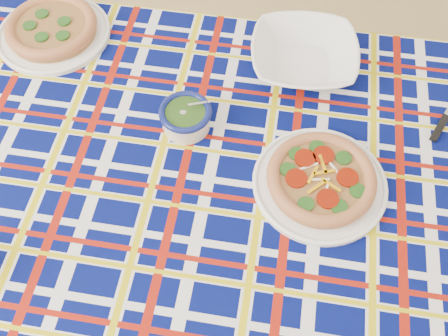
{
  "coord_description": "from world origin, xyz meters",
  "views": [
    {
      "loc": [
        0.25,
        0.0,
        1.58
      ],
      "look_at": [
        0.25,
        0.55,
        0.7
      ],
      "focal_mm": 40.0,
      "sensor_mm": 36.0,
      "label": 1
    }
  ],
  "objects_px": {
    "pesto_bowl": "(186,116)",
    "main_focaccia_plate": "(321,179)",
    "dining_table": "(237,185)",
    "serving_bowl": "(304,56)"
  },
  "relations": [
    {
      "from": "pesto_bowl",
      "to": "main_focaccia_plate",
      "type": "bearing_deg",
      "value": -29.18
    },
    {
      "from": "dining_table",
      "to": "pesto_bowl",
      "type": "height_order",
      "value": "pesto_bowl"
    },
    {
      "from": "dining_table",
      "to": "main_focaccia_plate",
      "type": "bearing_deg",
      "value": -4.4
    },
    {
      "from": "dining_table",
      "to": "pesto_bowl",
      "type": "xyz_separation_m",
      "value": [
        -0.11,
        0.11,
        0.1
      ]
    },
    {
      "from": "main_focaccia_plate",
      "to": "dining_table",
      "type": "bearing_deg",
      "value": 165.86
    },
    {
      "from": "serving_bowl",
      "to": "dining_table",
      "type": "bearing_deg",
      "value": -118.88
    },
    {
      "from": "dining_table",
      "to": "main_focaccia_plate",
      "type": "height_order",
      "value": "main_focaccia_plate"
    },
    {
      "from": "dining_table",
      "to": "pesto_bowl",
      "type": "distance_m",
      "value": 0.19
    },
    {
      "from": "pesto_bowl",
      "to": "serving_bowl",
      "type": "xyz_separation_m",
      "value": [
        0.27,
        0.18,
        -0.0
      ]
    },
    {
      "from": "main_focaccia_plate",
      "to": "serving_bowl",
      "type": "bearing_deg",
      "value": 90.84
    }
  ]
}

